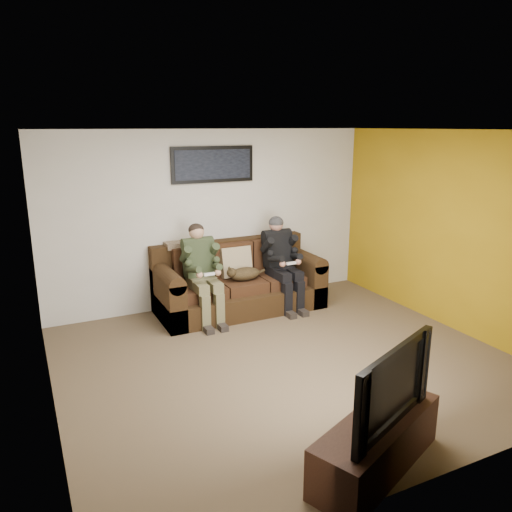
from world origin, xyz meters
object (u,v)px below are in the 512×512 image
person_right (281,257)px  television (381,383)px  person_left (202,267)px  framed_poster (213,164)px  sofa (237,284)px  tv_stand (377,444)px  cat (244,274)px

person_right → television: size_ratio=1.20×
person_left → framed_poster: size_ratio=1.07×
person_right → sofa: bearing=162.0°
sofa → tv_stand: (-0.46, -3.79, -0.16)m
tv_stand → cat: bearing=59.3°
person_left → tv_stand: person_left is taller
cat → television: (-0.48, -3.59, 0.17)m
person_right → television: person_right is taller
cat → framed_poster: 1.64m
sofa → person_right: size_ratio=1.79×
person_right → tv_stand: 3.79m
cat → tv_stand: (-0.48, -3.59, -0.37)m
television → person_right: bearing=50.0°
person_right → television: bearing=-106.8°
sofa → television: 3.83m
television → sofa: bearing=59.9°
sofa → tv_stand: size_ratio=1.78×
sofa → television: bearing=-97.0°
person_left → framed_poster: framed_poster is taller
person_left → cat: 0.66m
sofa → person_right: (0.62, -0.20, 0.39)m
cat → television: television is taller
person_left → framed_poster: 1.52m
cat → television: size_ratio=0.59×
sofa → tv_stand: bearing=-97.0°
sofa → person_right: person_right is taller
cat → tv_stand: size_ratio=0.49×
tv_stand → television: (0.00, 0.00, 0.54)m
tv_stand → framed_poster: bearing=63.3°
person_left → person_right: bearing=0.0°
framed_poster → sofa: bearing=-62.2°
sofa → framed_poster: 1.78m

